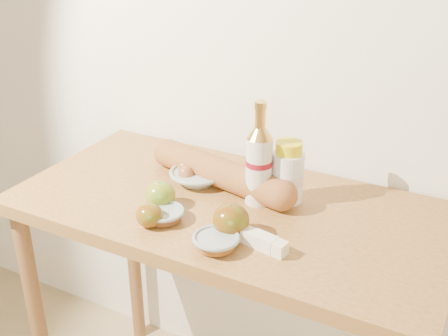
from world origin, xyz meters
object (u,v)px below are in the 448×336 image
at_px(bourbon_bottle, 259,163).
at_px(baguette, 220,172).
at_px(table, 229,241).
at_px(cream_bottle, 288,174).
at_px(egg_bowl, 197,174).

distance_m(bourbon_bottle, baguette, 0.16).
bearing_deg(baguette, bourbon_bottle, -3.00).
height_order(table, baguette, baguette).
height_order(cream_bottle, baguette, cream_bottle).
xyz_separation_m(bourbon_bottle, baguette, (-0.14, 0.04, -0.08)).
relative_size(table, egg_bowl, 5.52).
relative_size(cream_bottle, egg_bowl, 0.81).
relative_size(bourbon_bottle, cream_bottle, 1.67).
bearing_deg(egg_bowl, bourbon_bottle, -8.13).
distance_m(table, baguette, 0.20).
relative_size(table, cream_bottle, 6.86).
bearing_deg(egg_bowl, baguette, 6.09).
bearing_deg(bourbon_bottle, table, -149.09).
bearing_deg(bourbon_bottle, cream_bottle, 34.86).
relative_size(bourbon_bottle, baguette, 0.56).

